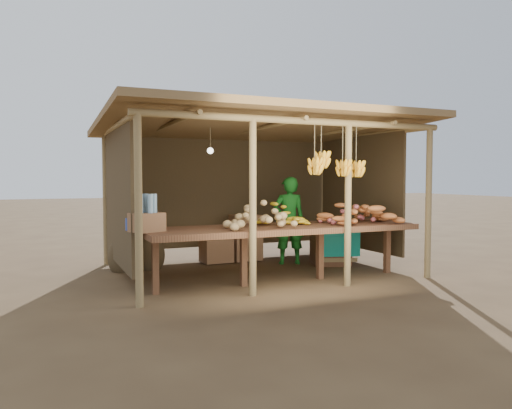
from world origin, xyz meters
name	(u,v)px	position (x,y,z in m)	size (l,w,h in m)	color
ground	(256,271)	(0.00, 0.00, 0.00)	(60.00, 60.00, 0.00)	brown
stall_structure	(255,149)	(0.03, 0.11, 1.93)	(4.70, 3.50, 2.43)	#93784B
counter	(283,230)	(0.00, -0.95, 0.74)	(3.90, 1.05, 0.80)	brown
potato_heap	(261,214)	(-0.41, -1.10, 0.98)	(1.03, 0.62, 0.37)	tan
sweet_potato_heap	(355,211)	(1.13, -1.06, 0.98)	(1.12, 0.67, 0.36)	#C16831
onion_heap	(349,211)	(1.04, -1.02, 0.98)	(0.74, 0.44, 0.35)	#C25E61
banana_pile	(282,213)	(0.03, -0.85, 0.97)	(0.65, 0.39, 0.35)	yellow
tomato_basin	(143,222)	(-1.90, -0.69, 0.89)	(0.44, 0.44, 0.23)	navy
bottle_box	(147,217)	(-1.90, -0.95, 0.98)	(0.46, 0.42, 0.47)	brown
vendor	(289,221)	(0.77, 0.36, 0.74)	(0.54, 0.36, 1.48)	#18701E
tarp_crate	(330,245)	(1.39, 0.03, 0.33)	(0.83, 0.77, 0.81)	brown
carton_stack	(236,242)	(0.02, 0.92, 0.35)	(1.05, 0.41, 0.80)	brown
burlap_sacks	(137,253)	(-1.72, 0.81, 0.28)	(0.90, 0.47, 0.64)	#4D3B23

